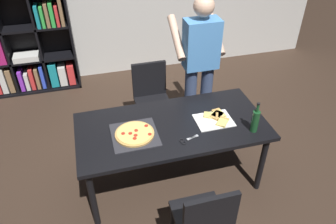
{
  "coord_description": "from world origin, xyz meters",
  "views": [
    {
      "loc": [
        -0.68,
        -2.35,
        2.71
      ],
      "look_at": [
        0.0,
        0.15,
        0.8
      ],
      "focal_mm": 34.58,
      "sensor_mm": 36.0,
      "label": 1
    }
  ],
  "objects_px": {
    "pepperoni_pizza_on_tray": "(135,134)",
    "chair_far_side": "(151,95)",
    "person_serving_pizza": "(200,62)",
    "dining_table": "(172,131)",
    "chair_near_camera": "(204,220)",
    "bookshelf": "(18,33)",
    "kitchen_scissors": "(186,140)",
    "wine_bottle": "(255,121)"
  },
  "relations": [
    {
      "from": "dining_table",
      "to": "chair_far_side",
      "type": "height_order",
      "value": "chair_far_side"
    },
    {
      "from": "pepperoni_pizza_on_tray",
      "to": "wine_bottle",
      "type": "relative_size",
      "value": 1.35
    },
    {
      "from": "chair_near_camera",
      "to": "wine_bottle",
      "type": "bearing_deg",
      "value": 41.96
    },
    {
      "from": "chair_near_camera",
      "to": "chair_far_side",
      "type": "distance_m",
      "value": 1.86
    },
    {
      "from": "bookshelf",
      "to": "person_serving_pizza",
      "type": "distance_m",
      "value": 2.68
    },
    {
      "from": "kitchen_scissors",
      "to": "pepperoni_pizza_on_tray",
      "type": "bearing_deg",
      "value": 156.05
    },
    {
      "from": "kitchen_scissors",
      "to": "wine_bottle",
      "type": "bearing_deg",
      "value": -2.66
    },
    {
      "from": "pepperoni_pizza_on_tray",
      "to": "bookshelf",
      "type": "bearing_deg",
      "value": 116.33
    },
    {
      "from": "pepperoni_pizza_on_tray",
      "to": "person_serving_pizza",
      "type": "bearing_deg",
      "value": 40.35
    },
    {
      "from": "bookshelf",
      "to": "wine_bottle",
      "type": "xyz_separation_m",
      "value": [
        2.3,
        -2.66,
        -0.04
      ]
    },
    {
      "from": "chair_near_camera",
      "to": "pepperoni_pizza_on_tray",
      "type": "height_order",
      "value": "chair_near_camera"
    },
    {
      "from": "chair_near_camera",
      "to": "bookshelf",
      "type": "distance_m",
      "value": 3.68
    },
    {
      "from": "chair_near_camera",
      "to": "kitchen_scissors",
      "type": "xyz_separation_m",
      "value": [
        0.06,
        0.68,
        0.24
      ]
    },
    {
      "from": "chair_near_camera",
      "to": "wine_bottle",
      "type": "distance_m",
      "value": 1.03
    },
    {
      "from": "dining_table",
      "to": "chair_near_camera",
      "type": "relative_size",
      "value": 2.05
    },
    {
      "from": "person_serving_pizza",
      "to": "dining_table",
      "type": "bearing_deg",
      "value": -126.47
    },
    {
      "from": "chair_far_side",
      "to": "pepperoni_pizza_on_tray",
      "type": "xyz_separation_m",
      "value": [
        -0.38,
        -0.99,
        0.25
      ]
    },
    {
      "from": "chair_far_side",
      "to": "dining_table",
      "type": "bearing_deg",
      "value": -90.0
    },
    {
      "from": "dining_table",
      "to": "person_serving_pizza",
      "type": "distance_m",
      "value": 0.94
    },
    {
      "from": "chair_far_side",
      "to": "kitchen_scissors",
      "type": "height_order",
      "value": "chair_far_side"
    },
    {
      "from": "bookshelf",
      "to": "wine_bottle",
      "type": "height_order",
      "value": "bookshelf"
    },
    {
      "from": "chair_far_side",
      "to": "wine_bottle",
      "type": "height_order",
      "value": "wine_bottle"
    },
    {
      "from": "person_serving_pizza",
      "to": "pepperoni_pizza_on_tray",
      "type": "distance_m",
      "value": 1.21
    },
    {
      "from": "pepperoni_pizza_on_tray",
      "to": "chair_near_camera",
      "type": "bearing_deg",
      "value": -66.65
    },
    {
      "from": "dining_table",
      "to": "kitchen_scissors",
      "type": "distance_m",
      "value": 0.27
    },
    {
      "from": "dining_table",
      "to": "wine_bottle",
      "type": "relative_size",
      "value": 5.83
    },
    {
      "from": "bookshelf",
      "to": "wine_bottle",
      "type": "distance_m",
      "value": 3.51
    },
    {
      "from": "chair_far_side",
      "to": "kitchen_scissors",
      "type": "bearing_deg",
      "value": -86.98
    },
    {
      "from": "dining_table",
      "to": "wine_bottle",
      "type": "distance_m",
      "value": 0.8
    },
    {
      "from": "chair_near_camera",
      "to": "wine_bottle",
      "type": "relative_size",
      "value": 2.85
    },
    {
      "from": "chair_far_side",
      "to": "person_serving_pizza",
      "type": "distance_m",
      "value": 0.75
    },
    {
      "from": "bookshelf",
      "to": "chair_far_side",
      "type": "bearing_deg",
      "value": -42.43
    },
    {
      "from": "wine_bottle",
      "to": "kitchen_scissors",
      "type": "relative_size",
      "value": 1.59
    },
    {
      "from": "kitchen_scissors",
      "to": "chair_near_camera",
      "type": "bearing_deg",
      "value": -95.25
    },
    {
      "from": "chair_far_side",
      "to": "bookshelf",
      "type": "height_order",
      "value": "bookshelf"
    },
    {
      "from": "dining_table",
      "to": "chair_near_camera",
      "type": "distance_m",
      "value": 0.94
    },
    {
      "from": "person_serving_pizza",
      "to": "chair_near_camera",
      "type": "bearing_deg",
      "value": -107.74
    },
    {
      "from": "chair_far_side",
      "to": "bookshelf",
      "type": "bearing_deg",
      "value": 137.57
    },
    {
      "from": "dining_table",
      "to": "bookshelf",
      "type": "bearing_deg",
      "value": 123.64
    },
    {
      "from": "pepperoni_pizza_on_tray",
      "to": "chair_far_side",
      "type": "bearing_deg",
      "value": 69.08
    },
    {
      "from": "bookshelf",
      "to": "person_serving_pizza",
      "type": "bearing_deg",
      "value": -38.33
    },
    {
      "from": "pepperoni_pizza_on_tray",
      "to": "wine_bottle",
      "type": "height_order",
      "value": "wine_bottle"
    }
  ]
}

